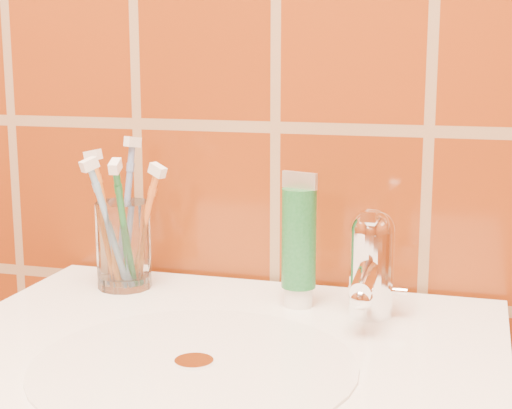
% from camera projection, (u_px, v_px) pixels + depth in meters
% --- Properties ---
extents(glass_tumbler, '(0.08, 0.08, 0.11)m').
position_uv_depth(glass_tumbler, '(124.00, 245.00, 0.95)').
color(glass_tumbler, white).
rests_on(glass_tumbler, pedestal_sink).
extents(toothpaste_tube, '(0.04, 0.04, 0.15)m').
position_uv_depth(toothpaste_tube, '(299.00, 244.00, 0.87)').
color(toothpaste_tube, white).
rests_on(toothpaste_tube, pedestal_sink).
extents(faucet, '(0.05, 0.11, 0.12)m').
position_uv_depth(faucet, '(371.00, 260.00, 0.84)').
color(faucet, white).
rests_on(faucet, pedestal_sink).
extents(toothbrush_0, '(0.11, 0.10, 0.17)m').
position_uv_depth(toothbrush_0, '(143.00, 227.00, 0.93)').
color(toothbrush_0, orange).
rests_on(toothbrush_0, glass_tumbler).
extents(toothbrush_1, '(0.10, 0.12, 0.18)m').
position_uv_depth(toothbrush_1, '(110.00, 226.00, 0.92)').
color(toothbrush_1, '#75A5D1').
rests_on(toothbrush_1, glass_tumbler).
extents(toothbrush_2, '(0.06, 0.09, 0.19)m').
position_uv_depth(toothbrush_2, '(126.00, 212.00, 0.95)').
color(toothbrush_2, '#6883BA').
rests_on(toothbrush_2, glass_tumbler).
extents(toothbrush_3, '(0.05, 0.13, 0.19)m').
position_uv_depth(toothbrush_3, '(124.00, 227.00, 0.91)').
color(toothbrush_3, '#1B6830').
rests_on(toothbrush_3, glass_tumbler).
extents(toothbrush_4, '(0.07, 0.07, 0.18)m').
position_uv_depth(toothbrush_4, '(107.00, 220.00, 0.94)').
color(toothbrush_4, orange).
rests_on(toothbrush_4, glass_tumbler).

